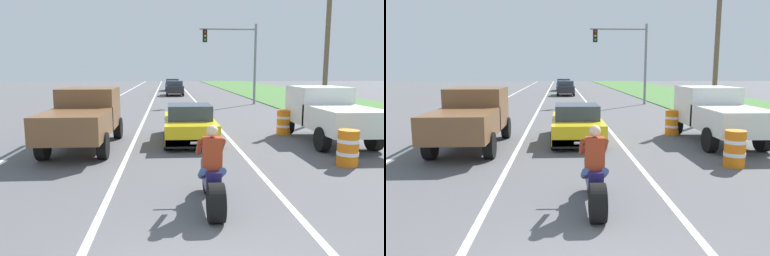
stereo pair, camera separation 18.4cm
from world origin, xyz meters
TOP-DOWN VIEW (x-y plane):
  - lane_stripe_left_solid at (-5.40, 20.00)m, footprint 0.14×120.00m
  - lane_stripe_right_solid at (1.80, 20.00)m, footprint 0.14×120.00m
  - lane_stripe_centre_dashed at (-1.80, 20.00)m, footprint 0.14×120.00m
  - grass_verge_right at (11.92, 20.00)m, footprint 10.00×120.00m
  - motorcycle_with_rider at (0.27, 3.19)m, footprint 0.70×2.21m
  - sports_car_yellow at (0.25, 9.98)m, footprint 1.84×4.30m
  - pickup_truck_left_lane_brown at (-3.33, 8.92)m, footprint 2.02×4.80m
  - pickup_truck_right_shoulder_white at (5.30, 9.46)m, footprint 2.02×4.80m
  - traffic_light_mast_near at (4.81, 24.22)m, footprint 4.32×0.34m
  - utility_pole_roadside at (7.44, 14.68)m, footprint 0.24×0.24m
  - construction_barrel_nearest at (4.38, 6.07)m, footprint 0.58×0.58m
  - construction_barrel_mid at (4.19, 11.03)m, footprint 0.58×0.58m
  - distant_car_far_ahead at (0.22, 34.26)m, footprint 1.80×4.00m
  - distant_car_further_ahead at (0.11, 42.99)m, footprint 1.80×4.00m

SIDE VIEW (x-z plane):
  - lane_stripe_left_solid at x=-5.40m, z-range 0.00..0.01m
  - lane_stripe_right_solid at x=1.80m, z-range 0.00..0.01m
  - lane_stripe_centre_dashed at x=-1.80m, z-range 0.00..0.01m
  - grass_verge_right at x=11.92m, z-range 0.00..0.06m
  - construction_barrel_nearest at x=4.38m, z-range 0.00..1.00m
  - construction_barrel_mid at x=4.19m, z-range 0.00..1.00m
  - motorcycle_with_rider at x=0.27m, z-range -0.22..1.40m
  - sports_car_yellow at x=0.25m, z-range -0.05..1.31m
  - distant_car_far_ahead at x=0.22m, z-range 0.02..1.52m
  - distant_car_further_ahead at x=0.11m, z-range 0.02..1.52m
  - pickup_truck_left_lane_brown at x=-3.33m, z-range 0.12..2.10m
  - pickup_truck_right_shoulder_white at x=5.30m, z-range 0.12..2.10m
  - utility_pole_roadside at x=7.44m, z-range 0.00..7.15m
  - traffic_light_mast_near at x=4.81m, z-range 0.98..6.98m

